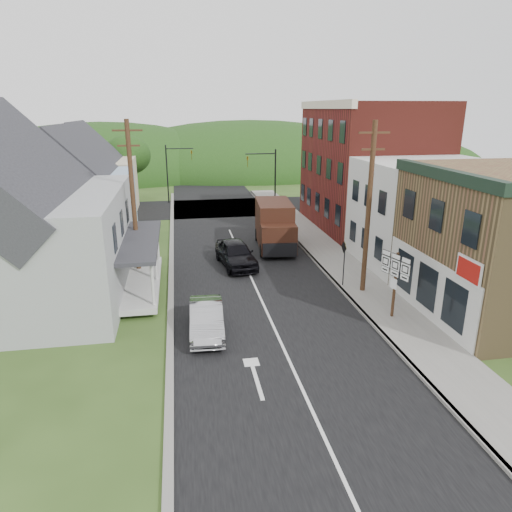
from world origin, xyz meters
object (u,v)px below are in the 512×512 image
silver_sedan (207,319)px  dark_sedan (236,254)px  warning_sign (344,257)px  route_sign_cluster (395,276)px  delivery_van (275,226)px

silver_sedan → dark_sedan: bearing=77.0°
silver_sedan → warning_sign: size_ratio=1.61×
silver_sedan → route_sign_cluster: route_sign_cluster is taller
silver_sedan → delivery_van: size_ratio=0.69×
delivery_van → route_sign_cluster: bearing=-70.8°
warning_sign → route_sign_cluster: bearing=-80.9°
dark_sedan → warning_sign: size_ratio=1.87×
dark_sedan → route_sign_cluster: bearing=-62.7°
route_sign_cluster → warning_sign: route_sign_cluster is taller
route_sign_cluster → warning_sign: 4.35m
dark_sedan → warning_sign: 7.16m
dark_sedan → delivery_van: delivery_van is taller
dark_sedan → warning_sign: (5.38, -4.63, 0.97)m
silver_sedan → warning_sign: bearing=30.6°
warning_sign → silver_sedan: bearing=-154.4°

